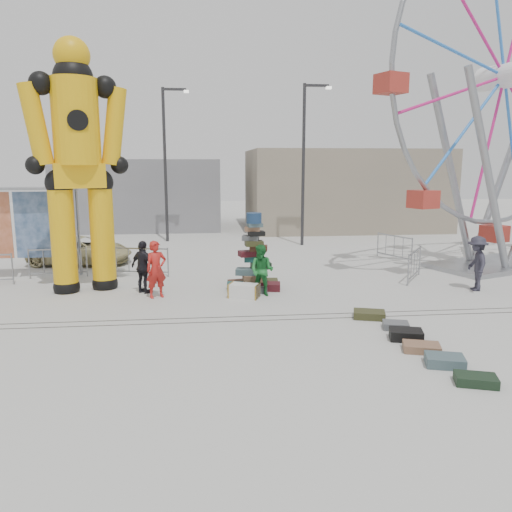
{
  "coord_description": "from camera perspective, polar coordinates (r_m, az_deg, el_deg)",
  "views": [
    {
      "loc": [
        -2.06,
        -12.05,
        4.09
      ],
      "look_at": [
        -0.56,
        2.03,
        1.49
      ],
      "focal_mm": 35.0,
      "sensor_mm": 36.0,
      "label": 1
    }
  ],
  "objects": [
    {
      "name": "steamer_trunk",
      "position": [
        15.59,
        -1.36,
        -3.99
      ],
      "size": [
        1.05,
        0.83,
        0.43
      ],
      "primitive_type": "cube",
      "rotation": [
        0.0,
        0.0,
        -0.38
      ],
      "color": "silver",
      "rests_on": "ground"
    },
    {
      "name": "track_line_far",
      "position": [
        13.83,
        2.77,
        -6.79
      ],
      "size": [
        40.0,
        0.04,
        0.01
      ],
      "primitive_type": "cube",
      "color": "#47443F",
      "rests_on": "ground"
    },
    {
      "name": "pedestrian_red",
      "position": [
        15.75,
        -11.33,
        -1.51
      ],
      "size": [
        0.77,
        0.66,
        1.79
      ],
      "primitive_type": "imported",
      "rotation": [
        0.0,
        0.0,
        0.44
      ],
      "color": "#B01E19",
      "rests_on": "ground"
    },
    {
      "name": "parked_suv",
      "position": [
        21.98,
        -19.46,
        0.62
      ],
      "size": [
        4.4,
        2.5,
        1.16
      ],
      "primitive_type": "imported",
      "rotation": [
        0.0,
        0.0,
        1.43
      ],
      "color": "tan",
      "rests_on": "ground"
    },
    {
      "name": "suitcase_tower",
      "position": [
        16.53,
        -0.28,
        -1.38
      ],
      "size": [
        1.78,
        1.59,
        2.55
      ],
      "rotation": [
        0.0,
        0.0,
        -0.03
      ],
      "color": "#184A49",
      "rests_on": "ground"
    },
    {
      "name": "barricade_wheel_front",
      "position": [
        18.7,
        17.63,
        -1.0
      ],
      "size": [
        1.22,
        1.7,
        1.1
      ],
      "primitive_type": null,
      "rotation": [
        0.0,
        0.0,
        0.97
      ],
      "color": "gray",
      "rests_on": "ground"
    },
    {
      "name": "barricade_dummy_c",
      "position": [
        18.89,
        -12.93,
        -0.66
      ],
      "size": [
        1.97,
        0.55,
        1.1
      ],
      "primitive_type": null,
      "rotation": [
        0.0,
        0.0,
        -0.23
      ],
      "color": "gray",
      "rests_on": "ground"
    },
    {
      "name": "lamp_post_left",
      "position": [
        27.12,
        -10.17,
        11.08
      ],
      "size": [
        1.41,
        0.25,
        8.0
      ],
      "color": "#2D2D30",
      "rests_on": "ground"
    },
    {
      "name": "pedestrian_black",
      "position": [
        16.39,
        -12.74,
        -1.24
      ],
      "size": [
        1.04,
        0.95,
        1.7
      ],
      "primitive_type": "imported",
      "rotation": [
        0.0,
        0.0,
        2.46
      ],
      "color": "black",
      "rests_on": "ground"
    },
    {
      "name": "pedestrian_green",
      "position": [
        15.68,
        0.67,
        -1.66
      ],
      "size": [
        0.98,
        0.91,
        1.62
      ],
      "primitive_type": "imported",
      "rotation": [
        0.0,
        0.0,
        -0.47
      ],
      "color": "#1B6C2C",
      "rests_on": "ground"
    },
    {
      "name": "track_line_near",
      "position": [
        13.45,
        3.03,
        -7.29
      ],
      "size": [
        40.0,
        0.04,
        0.01
      ],
      "primitive_type": "cube",
      "color": "#47443F",
      "rests_on": "ground"
    },
    {
      "name": "building_right",
      "position": [
        33.34,
        9.78,
        7.53
      ],
      "size": [
        12.0,
        8.0,
        5.0
      ],
      "primitive_type": "cube",
      "color": "gray",
      "rests_on": "ground"
    },
    {
      "name": "row_case_1",
      "position": [
        13.19,
        15.68,
        -7.65
      ],
      "size": [
        0.73,
        0.62,
        0.18
      ],
      "primitive_type": "cube",
      "rotation": [
        0.0,
        0.0,
        -0.27
      ],
      "color": "#575A5E",
      "rests_on": "ground"
    },
    {
      "name": "row_case_2",
      "position": [
        12.46,
        16.77,
        -8.6
      ],
      "size": [
        0.87,
        0.71,
        0.25
      ],
      "primitive_type": "cube",
      "rotation": [
        0.0,
        0.0,
        -0.27
      ],
      "color": "black",
      "rests_on": "ground"
    },
    {
      "name": "lamp_post_right",
      "position": [
        25.58,
        5.65,
        11.24
      ],
      "size": [
        1.41,
        0.25,
        8.0
      ],
      "color": "#2D2D30",
      "rests_on": "ground"
    },
    {
      "name": "building_left",
      "position": [
        34.33,
        -12.75,
        7.0
      ],
      "size": [
        10.0,
        8.0,
        4.4
      ],
      "primitive_type": "cube",
      "color": "gray",
      "rests_on": "ground"
    },
    {
      "name": "row_case_3",
      "position": [
        11.85,
        18.39,
        -9.89
      ],
      "size": [
        0.91,
        0.73,
        0.18
      ],
      "primitive_type": "cube",
      "rotation": [
        0.0,
        0.0,
        -0.3
      ],
      "color": "#896045",
      "rests_on": "ground"
    },
    {
      "name": "row_case_0",
      "position": [
        13.9,
        12.82,
        -6.54
      ],
      "size": [
        0.95,
        0.76,
        0.2
      ],
      "primitive_type": "cube",
      "rotation": [
        0.0,
        0.0,
        -0.29
      ],
      "color": "#3A3B1D",
      "rests_on": "ground"
    },
    {
      "name": "barricade_wheel_back",
      "position": [
        22.43,
        15.51,
        0.95
      ],
      "size": [
        0.91,
        1.87,
        1.1
      ],
      "primitive_type": null,
      "rotation": [
        0.0,
        0.0,
        -1.15
      ],
      "color": "gray",
      "rests_on": "ground"
    },
    {
      "name": "barricade_dummy_b",
      "position": [
        19.62,
        -21.67,
        -0.73
      ],
      "size": [
        2.0,
        0.26,
        1.1
      ],
      "primitive_type": null,
      "rotation": [
        0.0,
        0.0,
        0.08
      ],
      "color": "gray",
      "rests_on": "ground"
    },
    {
      "name": "ground",
      "position": [
        12.89,
        3.46,
        -8.11
      ],
      "size": [
        90.0,
        90.0,
        0.0
      ],
      "primitive_type": "plane",
      "color": "#9E9E99",
      "rests_on": "ground"
    },
    {
      "name": "row_case_5",
      "position": [
        10.54,
        23.84,
        -12.82
      ],
      "size": [
        0.86,
        0.68,
        0.19
      ],
      "primitive_type": "cube",
      "rotation": [
        0.0,
        0.0,
        -0.32
      ],
      "color": "black",
      "rests_on": "ground"
    },
    {
      "name": "row_case_4",
      "position": [
        11.2,
        20.77,
        -11.13
      ],
      "size": [
        0.89,
        0.75,
        0.22
      ],
      "primitive_type": "cube",
      "rotation": [
        0.0,
        0.0,
        -0.3
      ],
      "color": "#455D63",
      "rests_on": "ground"
    },
    {
      "name": "crash_test_dummy",
      "position": [
        16.98,
        -19.66,
        10.56
      ],
      "size": [
        3.24,
        1.52,
        8.18
      ],
      "rotation": [
        0.0,
        0.0,
        0.31
      ],
      "color": "black",
      "rests_on": "ground"
    },
    {
      "name": "pedestrian_grey",
      "position": [
        17.85,
        23.9,
        -0.78
      ],
      "size": [
        0.9,
        1.28,
        1.81
      ],
      "primitive_type": "imported",
      "rotation": [
        0.0,
        0.0,
        -1.78
      ],
      "color": "#252430",
      "rests_on": "ground"
    },
    {
      "name": "banner_scaffold",
      "position": [
        19.82,
        -26.13,
        4.68
      ],
      "size": [
        4.57,
        0.89,
        3.3
      ],
      "rotation": [
        0.0,
        0.0,
        0.03
      ],
      "color": "gray",
      "rests_on": "ground"
    },
    {
      "name": "ferris_wheel",
      "position": [
        21.9,
        26.33,
        15.46
      ],
      "size": [
        10.55,
        4.22,
        13.03
      ],
      "rotation": [
        0.0,
        0.0,
        0.37
      ],
      "color": "gray",
      "rests_on": "ground"
    }
  ]
}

